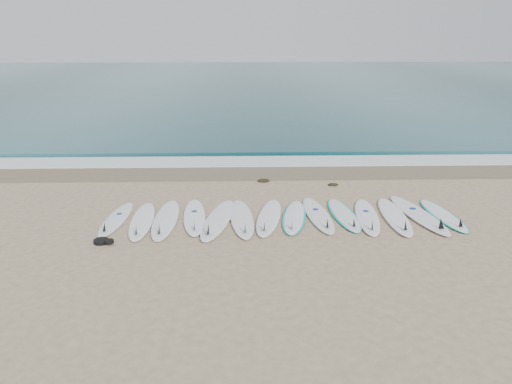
{
  "coord_description": "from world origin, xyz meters",
  "views": [
    {
      "loc": [
        -0.93,
        -11.3,
        4.4
      ],
      "look_at": [
        -0.58,
        0.92,
        0.4
      ],
      "focal_mm": 35.0,
      "sensor_mm": 36.0,
      "label": 1
    }
  ],
  "objects_px": {
    "surfboard_13": "(444,215)",
    "leash_coil": "(103,241)",
    "surfboard_7": "(294,217)",
    "surfboard_0": "(116,219)"
  },
  "relations": [
    {
      "from": "surfboard_0",
      "to": "leash_coil",
      "type": "bearing_deg",
      "value": -84.65
    },
    {
      "from": "surfboard_7",
      "to": "leash_coil",
      "type": "bearing_deg",
      "value": -153.04
    },
    {
      "from": "surfboard_0",
      "to": "leash_coil",
      "type": "height_order",
      "value": "surfboard_0"
    },
    {
      "from": "surfboard_0",
      "to": "leash_coil",
      "type": "distance_m",
      "value": 1.3
    },
    {
      "from": "surfboard_0",
      "to": "surfboard_13",
      "type": "height_order",
      "value": "surfboard_0"
    },
    {
      "from": "surfboard_13",
      "to": "leash_coil",
      "type": "xyz_separation_m",
      "value": [
        -7.96,
        -1.36,
        0.0
      ]
    },
    {
      "from": "surfboard_7",
      "to": "leash_coil",
      "type": "relative_size",
      "value": 5.29
    },
    {
      "from": "leash_coil",
      "to": "surfboard_13",
      "type": "bearing_deg",
      "value": 9.69
    },
    {
      "from": "surfboard_7",
      "to": "leash_coil",
      "type": "height_order",
      "value": "surfboard_7"
    },
    {
      "from": "surfboard_7",
      "to": "surfboard_13",
      "type": "relative_size",
      "value": 1.02
    }
  ]
}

